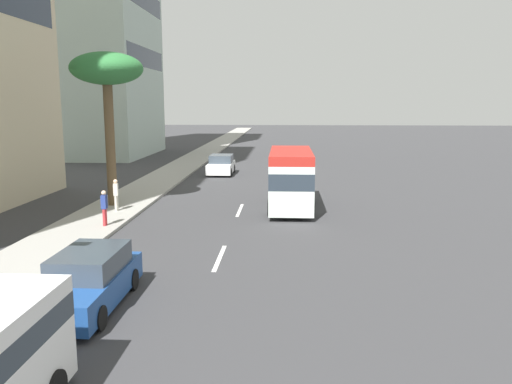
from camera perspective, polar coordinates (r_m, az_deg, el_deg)
ground_plane at (r=34.45m, az=-0.76°, el=0.44°), size 198.00×198.00×0.00m
sidewalk_right at (r=35.52m, az=-11.55°, el=0.65°), size 162.00×3.24×0.15m
lane_stripe_mid at (r=19.13m, az=-4.04°, el=-7.27°), size 3.20×0.16×0.01m
lane_stripe_far at (r=27.37m, az=-1.80°, el=-2.02°), size 3.20×0.16×0.01m
minibus_lead at (r=27.52m, az=3.86°, el=1.64°), size 6.61×2.33×3.13m
car_third at (r=41.15m, az=-3.87°, el=2.98°), size 4.07×1.95×1.54m
car_fourth at (r=15.26m, az=-17.99°, el=-9.32°), size 4.61×1.83×1.57m
pedestrian_mid_block at (r=24.16m, az=-16.42°, el=-1.54°), size 0.33×0.23×1.61m
pedestrian_by_tree at (r=27.31m, az=-15.22°, el=-0.17°), size 0.35×0.27×1.63m
palm_tree at (r=28.66m, az=-16.17°, el=12.48°), size 3.77×3.77×8.09m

